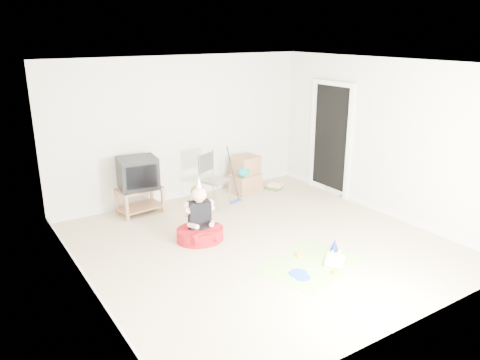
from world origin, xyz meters
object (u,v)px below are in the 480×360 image
crt_tv (138,173)px  cardboard_boxes (245,175)px  folding_chair (215,180)px  birthday_cake (335,261)px  seated_woman (200,227)px  tv_stand (140,198)px

crt_tv → cardboard_boxes: (2.15, -0.03, -0.39)m
folding_chair → crt_tv: bearing=163.2°
folding_chair → birthday_cake: folding_chair is taller
crt_tv → seated_woman: bearing=-70.1°
seated_woman → birthday_cake: size_ratio=2.66×
cardboard_boxes → seated_woman: 2.34m
folding_chair → seated_woman: 1.49m
cardboard_boxes → birthday_cake: (-0.63, -3.14, -0.29)m
folding_chair → birthday_cake: bearing=-84.9°
tv_stand → birthday_cake: (1.52, -3.17, -0.23)m
cardboard_boxes → seated_woman: (-1.80, -1.49, -0.11)m
folding_chair → birthday_cake: 2.83m
folding_chair → tv_stand: bearing=163.2°
crt_tv → folding_chair: (1.27, -0.38, -0.25)m
crt_tv → seated_woman: 1.64m
crt_tv → folding_chair: size_ratio=0.64×
birthday_cake → folding_chair: bearing=95.1°
cardboard_boxes → birthday_cake: size_ratio=1.83×
folding_chair → seated_woman: (-0.92, -1.14, -0.25)m
folding_chair → cardboard_boxes: size_ratio=1.40×
seated_woman → crt_tv: bearing=102.9°
crt_tv → birthday_cake: size_ratio=1.63×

